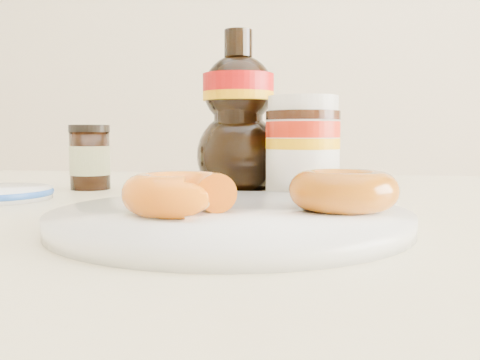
% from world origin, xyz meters
% --- Properties ---
extents(dining_table, '(1.40, 0.90, 0.75)m').
position_xyz_m(dining_table, '(0.00, 0.10, 0.67)').
color(dining_table, beige).
rests_on(dining_table, ground).
extents(plate, '(0.29, 0.29, 0.01)m').
position_xyz_m(plate, '(0.02, -0.04, 0.76)').
color(plate, white).
rests_on(plate, dining_table).
extents(donut_bitten, '(0.11, 0.11, 0.03)m').
position_xyz_m(donut_bitten, '(-0.01, -0.07, 0.78)').
color(donut_bitten, '#DC5F0C').
rests_on(donut_bitten, plate).
extents(donut_whole, '(0.10, 0.10, 0.03)m').
position_xyz_m(donut_whole, '(0.12, -0.02, 0.78)').
color(donut_whole, '#945309').
rests_on(donut_whole, plate).
extents(nutella_jar, '(0.08, 0.08, 0.12)m').
position_xyz_m(nutella_jar, '(0.07, 0.14, 0.81)').
color(nutella_jar, white).
rests_on(nutella_jar, dining_table).
extents(syrup_bottle, '(0.12, 0.11, 0.20)m').
position_xyz_m(syrup_bottle, '(-0.01, 0.19, 0.85)').
color(syrup_bottle, black).
rests_on(syrup_bottle, dining_table).
extents(dark_jar, '(0.06, 0.06, 0.09)m').
position_xyz_m(dark_jar, '(-0.22, 0.22, 0.79)').
color(dark_jar, black).
rests_on(dark_jar, dining_table).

